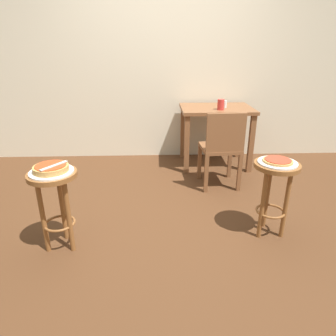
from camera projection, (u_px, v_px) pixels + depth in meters
name	position (u px, v px, depth m)	size (l,w,h in m)	color
ground_plane	(171.00, 211.00, 2.88)	(6.00, 6.00, 0.00)	#4C2D19
back_wall	(165.00, 43.00, 3.84)	(6.00, 0.10, 3.00)	beige
stool_foreground	(55.00, 194.00, 2.21)	(0.35, 0.35, 0.63)	brown
serving_plate_foreground	(52.00, 172.00, 2.15)	(0.31, 0.31, 0.01)	silver
pizza_foreground	(51.00, 168.00, 2.13)	(0.24, 0.24, 0.05)	tan
stool_middle	(274.00, 183.00, 2.38)	(0.35, 0.35, 0.63)	brown
serving_plate_middle	(278.00, 163.00, 2.31)	(0.30, 0.30, 0.01)	silver
pizza_middle	(278.00, 161.00, 2.31)	(0.22, 0.22, 0.02)	tan
dining_table	(216.00, 118.00, 3.80)	(0.88, 0.66, 0.76)	brown
cup_near_edge	(221.00, 105.00, 3.57)	(0.08, 0.08, 0.12)	red
condiment_shaker	(225.00, 104.00, 3.70)	(0.04, 0.04, 0.09)	white
wooden_chair	(222.00, 147.00, 3.21)	(0.42, 0.42, 0.85)	brown
pizza_server_knife	(54.00, 166.00, 2.11)	(0.22, 0.02, 0.01)	silver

